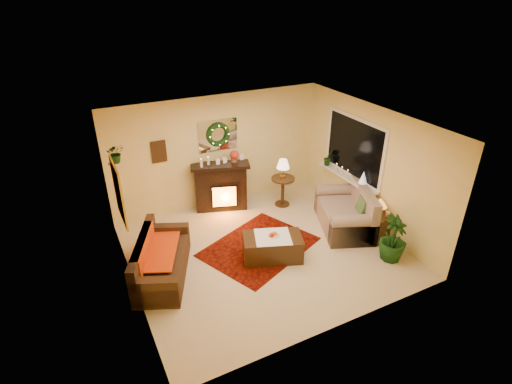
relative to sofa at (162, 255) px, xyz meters
name	(u,v)px	position (x,y,z in m)	size (l,w,h in m)	color
floor	(264,251)	(1.96, -0.17, -0.43)	(5.00, 5.00, 0.00)	beige
ceiling	(265,124)	(1.96, -0.17, 2.17)	(5.00, 5.00, 0.00)	white
wall_back	(218,152)	(1.96, 2.08, 0.87)	(5.00, 5.00, 0.00)	#EFD88C
wall_front	(341,260)	(1.96, -2.42, 0.87)	(5.00, 5.00, 0.00)	#EFD88C
wall_left	(125,226)	(-0.54, -0.17, 0.87)	(4.50, 4.50, 0.00)	#EFD88C
wall_right	(371,167)	(4.46, -0.17, 0.87)	(4.50, 4.50, 0.00)	#EFD88C
area_rug	(259,247)	(1.93, -0.02, -0.42)	(2.12, 1.59, 0.01)	maroon
sofa	(162,255)	(0.00, 0.00, 0.00)	(0.79, 1.78, 0.77)	brown
red_throw	(155,251)	(-0.09, 0.16, 0.03)	(0.77, 1.26, 0.02)	red
fireplace	(221,187)	(1.86, 1.78, 0.12)	(1.16, 0.37, 1.06)	black
poinsettia	(234,155)	(2.21, 1.74, 0.87)	(0.20, 0.20, 0.20)	#B62A1A
mantel_candle_a	(201,163)	(1.42, 1.72, 0.83)	(0.06, 0.06, 0.18)	beige
mantel_candle_b	(208,161)	(1.59, 1.77, 0.83)	(0.06, 0.06, 0.17)	white
mantel_mirror	(218,135)	(1.96, 2.06, 1.27)	(0.92, 0.02, 0.72)	white
wreath	(219,135)	(1.96, 2.02, 1.29)	(0.55, 0.55, 0.11)	#194719
wall_art	(159,152)	(0.61, 2.06, 1.12)	(0.32, 0.03, 0.48)	#381E11
gold_mirror	(118,193)	(-0.52, 0.13, 1.32)	(0.03, 0.84, 1.00)	gold
hanging_plant	(117,162)	(-0.38, 0.88, 1.54)	(0.33, 0.28, 0.36)	#194719
loveseat	(345,210)	(3.91, -0.16, -0.01)	(0.94, 1.61, 0.94)	tan
window_frame	(354,148)	(4.44, 0.38, 1.12)	(0.03, 1.86, 1.36)	white
window_glass	(354,148)	(4.43, 0.38, 1.12)	(0.02, 1.70, 1.22)	black
window_sill	(347,177)	(4.34, 0.38, 0.44)	(0.22, 1.86, 0.04)	white
mini_tree	(363,178)	(4.36, -0.11, 0.61)	(0.21, 0.21, 0.32)	white
sill_plant	(328,157)	(4.31, 1.08, 0.66)	(0.27, 0.22, 0.49)	#1D5120
side_table_round	(283,192)	(3.22, 1.28, -0.10)	(0.54, 0.54, 0.71)	black
lamp_cream	(283,171)	(3.21, 1.29, 0.45)	(0.30, 0.30, 0.46)	#FFCE9E
end_table_square	(376,227)	(4.22, -0.81, -0.16)	(0.46, 0.46, 0.56)	#3E230E
lamp_tiffany	(379,207)	(4.21, -0.83, 0.32)	(0.29, 0.29, 0.42)	orange
coffee_table	(272,248)	(2.01, -0.43, -0.22)	(1.11, 0.61, 0.47)	black
fruit_bowl	(274,237)	(2.04, -0.41, 0.02)	(0.23, 0.23, 0.05)	beige
floor_palm	(393,239)	(4.01, -1.49, 0.02)	(1.53, 1.53, 2.73)	#1A6524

